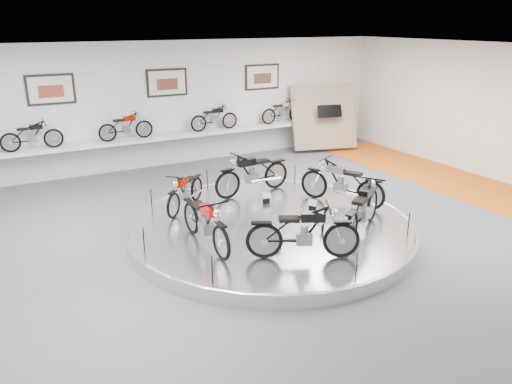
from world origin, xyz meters
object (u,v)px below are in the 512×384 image
bike_a (342,182)px  bike_d (205,221)px  bike_f (363,209)px  bike_b (252,173)px  bike_c (185,191)px  shelf (173,136)px  bike_e (303,232)px  display_platform (271,228)px

bike_a → bike_d: 3.94m
bike_a → bike_f: 1.81m
bike_b → bike_d: size_ratio=1.06×
bike_c → bike_f: 4.18m
bike_d → bike_f: 3.30m
shelf → bike_e: bearing=-92.7°
display_platform → bike_a: (2.11, 0.20, 0.71)m
display_platform → bike_c: size_ratio=4.08×
bike_c → bike_e: bearing=62.7°
bike_c → display_platform: bearing=86.1°
bike_d → bike_e: bike_e is taller
shelf → bike_c: size_ratio=7.01×
bike_e → bike_f: (1.74, 0.37, 0.02)m
bike_b → bike_d: bearing=39.7°
bike_c → bike_e: (1.00, -3.52, 0.08)m
shelf → bike_d: size_ratio=6.14×
bike_d → bike_e: bearing=43.9°
bike_b → display_platform: bearing=68.2°
display_platform → bike_d: size_ratio=3.57×
shelf → bike_c: bike_c is taller
bike_a → bike_b: bike_b is taller
bike_d → bike_c: bearing=168.0°
shelf → bike_a: bike_a is taller
bike_b → bike_c: (-1.94, -0.24, -0.10)m
shelf → bike_b: bearing=-82.9°
shelf → bike_c: bearing=-106.4°
bike_c → bike_b: bearing=143.7°
display_platform → bike_b: (0.56, 1.93, 0.71)m
bike_d → display_platform: bearing=102.7°
display_platform → bike_a: size_ratio=3.39×
bike_a → bike_f: bike_f is taller
shelf → bike_a: (2.11, -6.20, -0.14)m
display_platform → shelf: bearing=90.0°
bike_d → bike_e: size_ratio=0.98×
bike_e → bike_d: bearing=162.9°
display_platform → shelf: size_ratio=0.58×
bike_b → bike_c: bearing=1.2°
display_platform → bike_a: bearing=5.3°
bike_d → shelf: bearing=164.0°
bike_b → bike_f: size_ratio=1.00×
shelf → bike_c: 4.92m
bike_a → bike_b: size_ratio=1.00×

